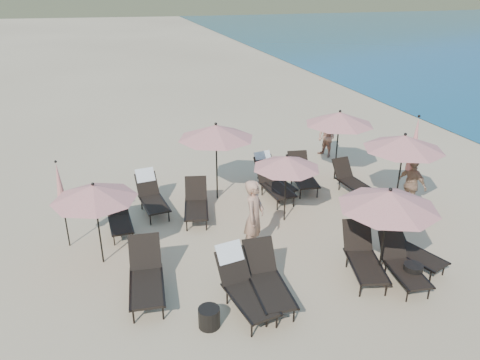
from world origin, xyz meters
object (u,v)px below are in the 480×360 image
object	(u,v)px
lounger_4	(402,264)
lounger_0	(146,275)
umbrella_open_2	(404,142)
side_table_1	(412,274)
lounger_1	(242,283)
umbrella_open_4	(339,118)
umbrella_closed_0	(415,145)
umbrella_open_1	(287,162)
lounger_6	(119,218)
lounger_12	(272,175)
beachgoer_a	(254,217)
beachgoer_b	(327,137)
beachgoer_c	(412,185)
lounger_10	(302,174)
lounger_11	(351,179)
side_table_0	(209,317)
lounger_7	(151,194)
lounger_8	(196,203)
umbrella_open_0	(94,192)
umbrella_closed_1	(60,188)
lounger_5	(410,248)
umbrella_open_5	(389,199)
lounger_3	(363,256)
umbrella_open_3	(216,132)
lounger_2	(267,279)

from	to	relation	value
lounger_4	lounger_0	bearing A→B (deg)	174.67
umbrella_open_2	side_table_1	xyz separation A→B (m)	(-1.70, -3.13, -1.89)
lounger_0	lounger_1	distance (m)	2.08
lounger_0	side_table_1	size ratio (longest dim) A/B	3.93
umbrella_open_4	umbrella_closed_0	distance (m)	2.73
umbrella_open_1	lounger_6	bearing A→B (deg)	170.19
lounger_12	umbrella_closed_0	world-z (taller)	umbrella_closed_0
beachgoer_a	beachgoer_b	xyz separation A→B (m)	(4.77, 5.48, -0.20)
beachgoer_b	beachgoer_c	world-z (taller)	beachgoer_c
lounger_10	lounger_11	size ratio (longest dim) A/B	1.10
side_table_0	beachgoer_c	xyz separation A→B (m)	(6.84, 3.11, 0.59)
lounger_7	lounger_12	size ratio (longest dim) A/B	0.96
lounger_0	lounger_8	size ratio (longest dim) A/B	1.08
umbrella_open_0	umbrella_closed_0	bearing A→B (deg)	1.99
umbrella_closed_1	beachgoer_b	xyz separation A→B (m)	(9.20, 3.84, -0.87)
lounger_12	umbrella_open_1	bearing A→B (deg)	-109.51
lounger_1	lounger_5	xyz separation A→B (m)	(4.25, 0.25, -0.11)
umbrella_open_4	beachgoer_c	distance (m)	3.16
lounger_7	umbrella_open_5	world-z (taller)	umbrella_open_5
lounger_11	beachgoer_b	world-z (taller)	beachgoer_b
lounger_7	lounger_1	bearing A→B (deg)	-82.54
lounger_3	lounger_7	bearing A→B (deg)	146.48
lounger_7	umbrella_open_1	xyz separation A→B (m)	(3.48, -1.75, 1.25)
lounger_5	umbrella_open_3	xyz separation A→B (m)	(-3.44, 4.85, 1.72)
umbrella_open_2	lounger_2	bearing A→B (deg)	-152.00
umbrella_open_5	beachgoer_b	bearing A→B (deg)	71.65
beachgoer_c	umbrella_open_2	bearing A→B (deg)	68.99
lounger_10	side_table_1	bearing A→B (deg)	-78.95
lounger_3	umbrella_open_2	xyz separation A→B (m)	(2.57, 2.47, 1.65)
side_table_0	umbrella_closed_1	bearing A→B (deg)	124.02
umbrella_open_1	umbrella_open_2	distance (m)	3.35
lounger_5	beachgoer_a	bearing A→B (deg)	135.01
umbrella_open_2	umbrella_closed_1	size ratio (longest dim) A/B	1.03
lounger_4	umbrella_closed_1	bearing A→B (deg)	158.86
umbrella_open_5	beachgoer_b	distance (m)	8.02
beachgoer_b	beachgoer_c	distance (m)	4.73
lounger_2	lounger_5	world-z (taller)	lounger_2
lounger_0	umbrella_open_1	world-z (taller)	umbrella_open_1
lounger_2	lounger_8	size ratio (longest dim) A/B	1.04
umbrella_open_2	beachgoer_b	size ratio (longest dim) A/B	1.58
lounger_10	lounger_11	bearing A→B (deg)	-21.33
lounger_1	umbrella_open_2	size ratio (longest dim) A/B	0.79
umbrella_open_4	beachgoer_c	world-z (taller)	umbrella_open_4
lounger_5	beachgoer_c	xyz separation A→B (m)	(1.76, 2.43, 0.36)
lounger_4	side_table_1	distance (m)	0.31
umbrella_open_5	beachgoer_b	world-z (taller)	umbrella_open_5
lounger_2	beachgoer_c	size ratio (longest dim) A/B	1.16
lounger_2	lounger_4	size ratio (longest dim) A/B	1.12
lounger_2	lounger_10	bearing A→B (deg)	60.88
lounger_7	umbrella_open_3	distance (m)	2.63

